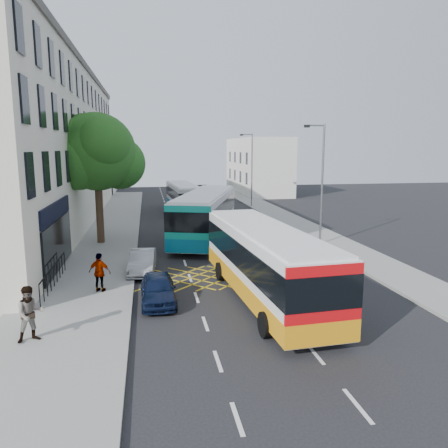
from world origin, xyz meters
name	(u,v)px	position (x,y,z in m)	size (l,w,h in m)	color
ground	(286,318)	(0.00, 0.00, 0.00)	(120.00, 120.00, 0.00)	black
pavement_left	(101,243)	(-8.50, 15.00, 0.07)	(5.00, 70.00, 0.15)	gray
pavement_right	(319,235)	(7.50, 15.00, 0.07)	(3.00, 70.00, 0.15)	gray
terrace_main	(42,146)	(-14.00, 24.49, 6.76)	(8.30, 45.00, 13.50)	beige
terrace_far	(89,158)	(-14.00, 55.00, 5.00)	(8.00, 20.00, 10.00)	silver
building_right	(257,165)	(11.00, 48.00, 4.00)	(6.00, 18.00, 8.00)	silver
street_tree	(96,153)	(-8.51, 14.97, 6.29)	(6.30, 5.70, 8.80)	#382619
lamp_near	(321,178)	(6.20, 12.00, 4.62)	(1.45, 0.15, 8.00)	slate
lamp_far	(251,166)	(6.20, 32.00, 4.62)	(1.45, 0.15, 8.00)	slate
railings	(54,275)	(-9.70, 5.30, 0.72)	(0.08, 5.60, 1.14)	black
bus_near	(265,262)	(-0.23, 2.34, 1.69)	(3.42, 11.58, 3.21)	silver
bus_mid	(206,215)	(-1.12, 15.46, 1.81)	(6.41, 12.53, 3.45)	silver
bus_far	(183,197)	(-1.55, 29.76, 1.53)	(3.11, 10.49, 2.91)	silver
motorbike	(316,307)	(0.75, -1.19, 0.88)	(0.72, 2.09, 1.86)	black
parked_car_blue	(158,289)	(-4.90, 2.63, 0.62)	(1.47, 3.66, 1.25)	black
parked_car_silver	(143,262)	(-5.60, 7.41, 0.61)	(1.29, 3.70, 1.22)	#96999D
red_hatchback	(272,229)	(3.86, 15.41, 0.59)	(1.64, 4.04, 1.17)	#BC0811
distant_car_grey	(189,193)	(0.40, 43.59, 0.59)	(1.94, 4.21, 1.17)	#383A3F
distant_car_silver	(225,197)	(4.16, 37.39, 0.65)	(1.54, 3.82, 1.30)	#ABAEB3
distant_car_dark	(202,189)	(2.72, 48.77, 0.60)	(1.26, 3.62, 1.19)	black
pedestrian_near	(30,314)	(-9.23, -0.77, 1.11)	(0.94, 0.73, 1.93)	gray
pedestrian_far	(100,272)	(-7.47, 4.18, 1.05)	(1.05, 0.44, 1.79)	gray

